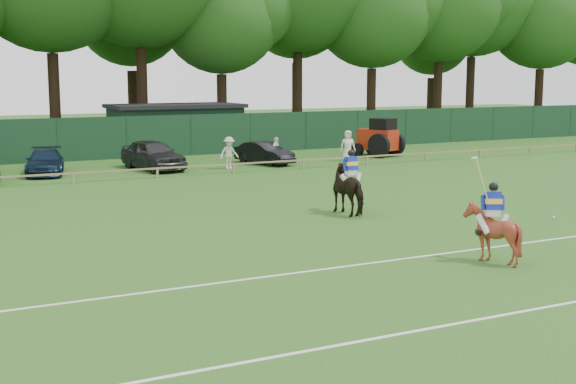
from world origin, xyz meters
TOP-DOWN VIEW (x-y plane):
  - ground at (0.00, 0.00)m, footprint 160.00×160.00m
  - horse_dark at (4.30, 5.52)m, footprint 1.08×2.16m
  - horse_chestnut at (3.91, -2.30)m, footprint 1.78×1.85m
  - sedan_navy at (-3.62, 21.67)m, footprint 2.64×4.59m
  - hatch_grey at (1.77, 21.15)m, footprint 2.69×4.94m
  - estate_black at (8.01, 20.73)m, footprint 2.38×3.98m
  - spectator_left at (5.45, 19.67)m, footprint 1.16×0.76m
  - spectator_mid at (8.59, 20.47)m, footprint 0.94×0.79m
  - spectator_right at (13.00, 20.06)m, footprint 1.00×0.82m
  - rider_dark at (4.30, 5.51)m, footprint 0.94×0.39m
  - rider_chestnut at (3.90, -2.31)m, footprint 0.89×0.79m
  - polo_ball at (10.07, 1.47)m, footprint 0.09×0.09m
  - pitch_lines at (0.00, -3.50)m, footprint 60.00×5.10m
  - pitch_rail at (0.00, 18.00)m, footprint 62.10×0.10m
  - perimeter_fence at (0.00, 27.00)m, footprint 92.08×0.08m
  - utility_shed at (6.00, 30.00)m, footprint 8.40×4.40m
  - tree_row at (2.00, 35.00)m, footprint 96.00×12.00m
  - tractor at (16.05, 21.36)m, footprint 2.70×3.22m

SIDE VIEW (x-z plane):
  - ground at x=0.00m, z-range 0.00..0.00m
  - tree_row at x=2.00m, z-range -10.50..10.50m
  - pitch_lines at x=0.00m, z-range 0.00..0.01m
  - polo_ball at x=10.07m, z-range 0.00..0.09m
  - pitch_rail at x=0.00m, z-range 0.20..0.70m
  - estate_black at x=8.01m, z-range 0.00..1.24m
  - sedan_navy at x=-3.62m, z-range 0.00..1.25m
  - spectator_mid at x=8.59m, z-range 0.00..1.51m
  - horse_chestnut at x=3.91m, z-range 0.00..1.58m
  - hatch_grey at x=1.77m, z-range 0.00..1.59m
  - spectator_left at x=5.45m, z-range 0.00..1.69m
  - spectator_right at x=13.00m, z-range 0.00..1.76m
  - horse_dark at x=4.30m, z-range 0.00..1.78m
  - tractor at x=16.05m, z-range -0.06..2.24m
  - perimeter_fence at x=0.00m, z-range 0.00..2.50m
  - rider_chestnut at x=3.90m, z-range 0.49..2.54m
  - utility_shed at x=6.00m, z-range 0.02..3.06m
  - rider_dark at x=4.30m, z-range 0.96..2.37m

